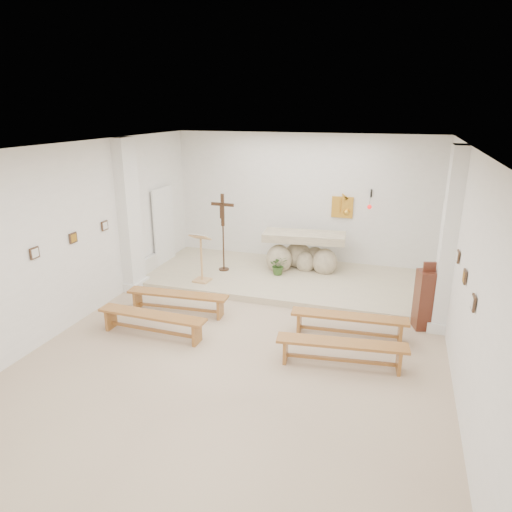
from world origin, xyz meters
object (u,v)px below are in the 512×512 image
(lectern, at_px, (201,258))
(bench_left_front, at_px, (178,298))
(bench_right_front, at_px, (349,321))
(donation_pedestal, at_px, (426,299))
(altar, at_px, (303,254))
(bench_left_second, at_px, (152,319))
(crucifix_stand, at_px, (223,227))
(bench_right_second, at_px, (341,348))

(lectern, xyz_separation_m, bench_left_front, (0.12, -1.48, -0.41))
(bench_left_front, height_order, bench_right_front, same)
(donation_pedestal, height_order, bench_left_front, donation_pedestal)
(altar, height_order, bench_left_second, altar)
(crucifix_stand, bearing_deg, bench_left_front, -89.45)
(altar, bearing_deg, bench_right_front, -68.92)
(altar, xyz_separation_m, bench_left_second, (-1.98, -4.12, -0.22))
(altar, relative_size, bench_left_front, 0.98)
(donation_pedestal, relative_size, bench_left_second, 0.63)
(bench_right_front, relative_size, bench_left_second, 1.01)
(donation_pedestal, xyz_separation_m, bench_right_second, (-1.34, -1.89, -0.26))
(bench_left_second, bearing_deg, lectern, 94.25)
(lectern, bearing_deg, donation_pedestal, -3.11)
(crucifix_stand, distance_m, bench_left_second, 3.57)
(lectern, relative_size, bench_left_second, 0.56)
(lectern, height_order, bench_right_second, lectern)
(crucifix_stand, bearing_deg, bench_left_second, -88.84)
(donation_pedestal, distance_m, bench_right_second, 2.33)
(altar, height_order, bench_right_front, altar)
(donation_pedestal, distance_m, bench_left_second, 5.22)
(bench_left_front, bearing_deg, bench_right_second, -20.51)
(bench_left_second, bearing_deg, bench_right_front, 18.10)
(bench_right_front, bearing_deg, bench_left_front, 175.77)
(bench_right_front, bearing_deg, bench_left_second, -167.65)
(donation_pedestal, bearing_deg, bench_right_second, -142.50)
(crucifix_stand, height_order, bench_left_front, crucifix_stand)
(bench_right_front, bearing_deg, bench_right_second, -94.23)
(crucifix_stand, xyz_separation_m, bench_right_front, (3.44, -2.39, -0.94))
(donation_pedestal, bearing_deg, bench_left_front, 172.67)
(bench_right_front, bearing_deg, donation_pedestal, 28.01)
(altar, bearing_deg, bench_right_second, -75.05)
(bench_right_second, bearing_deg, bench_left_second, 172.94)
(altar, xyz_separation_m, bench_right_second, (1.54, -4.12, -0.22))
(altar, xyz_separation_m, crucifix_stand, (-1.89, -0.68, 0.73))
(bench_left_front, bearing_deg, bench_left_second, -93.93)
(altar, bearing_deg, bench_left_second, -121.22)
(bench_left_front, bearing_deg, bench_right_front, -3.93)
(bench_left_second, bearing_deg, crucifix_stand, 90.13)
(bench_right_second, bearing_deg, bench_right_front, 82.94)
(altar, relative_size, bench_right_front, 0.98)
(crucifix_stand, relative_size, bench_left_second, 0.91)
(altar, relative_size, donation_pedestal, 1.55)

